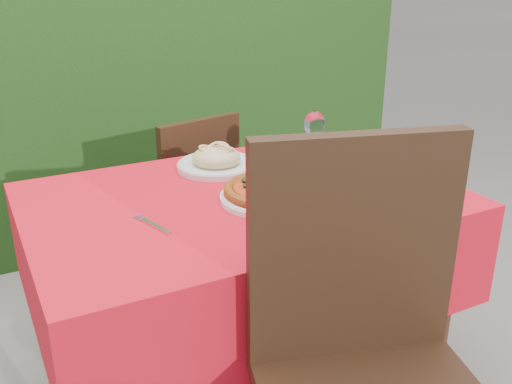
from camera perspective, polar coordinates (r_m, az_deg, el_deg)
name	(u,v)px	position (r m, az deg, el deg)	size (l,w,h in m)	color
hedge	(109,65)	(3.10, -14.53, 12.24)	(3.20, 0.55, 1.78)	black
dining_table	(243,239)	(1.78, -1.32, -4.72)	(1.26, 0.86, 0.75)	#402414
chair_near	(368,351)	(1.30, 11.12, -15.37)	(0.60, 0.60, 1.07)	black
chair_far	(189,197)	(2.43, -6.69, -0.49)	(0.45, 0.45, 0.83)	black
pizza_plate	(271,192)	(1.66, 1.51, 0.00)	(0.34, 0.34, 0.06)	white
pasta_plate	(217,161)	(1.93, -3.97, 3.11)	(0.27, 0.27, 0.08)	silver
water_glass	(345,160)	(1.92, 8.94, 3.22)	(0.07, 0.07, 0.09)	silver
wine_glass	(314,126)	(1.98, 5.84, 6.57)	(0.07, 0.07, 0.18)	silver
fork	(156,226)	(1.52, -10.01, -3.37)	(0.02, 0.17, 0.00)	silver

